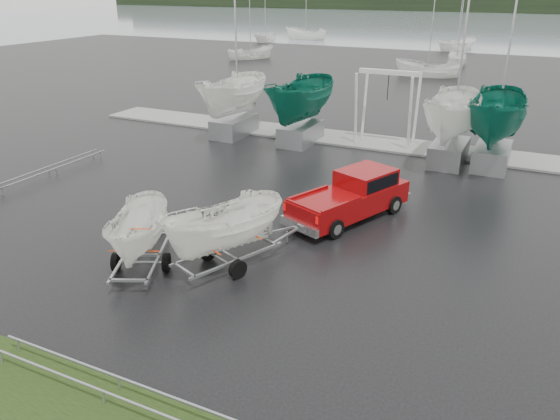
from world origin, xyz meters
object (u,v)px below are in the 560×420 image
Objects in this scene: trailer_hitched at (224,188)px; boat_hoist at (387,97)px; trailer_parked at (136,195)px; pickup_truck at (354,194)px.

trailer_hitched is 1.21× the size of boat_hoist.
boat_hoist is at bearing 55.50° from trailer_parked.
trailer_parked is 1.12× the size of boat_hoist.
trailer_hitched reaches higher than boat_hoist.
boat_hoist is (-1.76, 10.55, 1.75)m from pickup_truck.
trailer_parked is at bearing -102.13° from pickup_truck.
pickup_truck is 8.53m from trailer_parked.
boat_hoist is at bearing 110.23° from trailer_hitched.
trailer_hitched reaches higher than pickup_truck.
boat_hoist reaches higher than pickup_truck.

